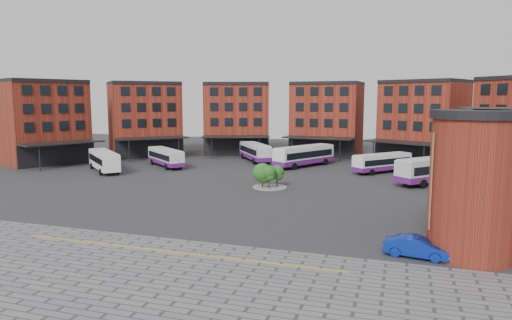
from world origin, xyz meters
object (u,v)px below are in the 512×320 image
(tree_island, at_px, (267,174))
(bus_f, at_px, (436,169))
(bus_d, at_px, (304,155))
(bus_b, at_px, (166,157))
(bus_a, at_px, (104,159))
(bus_e, at_px, (382,162))
(bus_c, at_px, (255,152))
(blue_car, at_px, (417,247))

(tree_island, xyz_separation_m, bus_f, (20.57, 10.02, 0.13))
(bus_f, bearing_deg, bus_d, -163.51)
(bus_b, xyz_separation_m, bus_f, (42.09, -2.49, 0.30))
(bus_a, relative_size, bus_e, 1.07)
(bus_f, bearing_deg, tree_island, -111.63)
(bus_b, bearing_deg, bus_d, -31.72)
(bus_c, bearing_deg, bus_e, -50.18)
(bus_c, distance_m, blue_car, 52.00)
(bus_a, distance_m, bus_b, 10.01)
(bus_a, bearing_deg, bus_d, -20.88)
(blue_car, bearing_deg, bus_b, 57.88)
(bus_c, xyz_separation_m, bus_f, (29.94, -13.44, 0.17))
(bus_a, xyz_separation_m, bus_c, (18.89, 18.36, -0.12))
(bus_a, bearing_deg, bus_f, -42.08)
(blue_car, bearing_deg, bus_a, 68.82)
(bus_b, xyz_separation_m, bus_e, (34.86, 4.81, -0.04))
(bus_d, xyz_separation_m, bus_f, (20.02, -9.73, 0.05))
(bus_e, bearing_deg, bus_a, -121.88)
(bus_d, distance_m, blue_car, 44.19)
(blue_car, bearing_deg, bus_c, 39.69)
(tree_island, bearing_deg, blue_car, -50.18)
(bus_d, relative_size, bus_e, 1.30)
(tree_island, distance_m, bus_c, 25.26)
(bus_c, bearing_deg, bus_d, -55.58)
(bus_c, height_order, bus_e, bus_c)
(bus_a, height_order, bus_b, bus_a)
(tree_island, bearing_deg, bus_d, 88.41)
(blue_car, bearing_deg, bus_d, 31.15)
(bus_c, bearing_deg, bus_b, -173.01)
(bus_c, xyz_separation_m, bus_e, (22.71, -6.14, -0.18))
(bus_d, relative_size, blue_car, 2.61)
(blue_car, bearing_deg, tree_island, 48.36)
(bus_a, bearing_deg, blue_car, -77.55)
(bus_e, bearing_deg, tree_island, -85.86)
(bus_b, height_order, blue_car, bus_b)
(bus_c, height_order, bus_f, bus_f)
(bus_e, bearing_deg, blue_car, -42.01)
(tree_island, relative_size, bus_c, 0.40)
(bus_a, distance_m, bus_f, 49.07)
(bus_a, distance_m, bus_e, 43.35)
(bus_c, bearing_deg, blue_car, -93.88)
(tree_island, relative_size, bus_b, 0.45)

